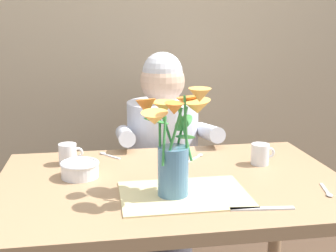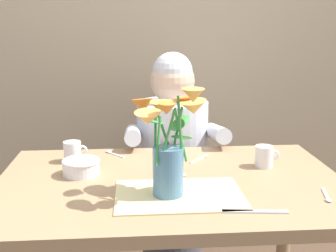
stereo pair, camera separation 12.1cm
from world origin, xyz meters
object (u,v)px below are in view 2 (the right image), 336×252
at_px(flower_vase, 170,139).
at_px(coffee_cup, 264,156).
at_px(seated_person, 172,170).
at_px(dinner_knife, 255,212).
at_px(ceramic_bowl, 81,167).
at_px(ceramic_mug, 73,152).

bearing_deg(flower_vase, coffee_cup, 33.57).
xyz_separation_m(seated_person, dinner_knife, (0.16, -0.90, 0.18)).
relative_size(dinner_knife, coffee_cup, 2.04).
distance_m(seated_person, ceramic_bowl, 0.69).
distance_m(flower_vase, coffee_cup, 0.48).
bearing_deg(ceramic_mug, seated_person, 42.07).
bearing_deg(ceramic_bowl, ceramic_mug, 107.28).
bearing_deg(ceramic_bowl, coffee_cup, 2.99).
bearing_deg(seated_person, ceramic_bowl, -125.58).
distance_m(seated_person, dinner_knife, 0.93).
relative_size(seated_person, ceramic_mug, 12.20).
relative_size(seated_person, ceramic_bowl, 8.35).
relative_size(dinner_knife, ceramic_mug, 2.04).
height_order(coffee_cup, ceramic_mug, same).
bearing_deg(coffee_cup, ceramic_mug, 170.68).
xyz_separation_m(dinner_knife, ceramic_mug, (-0.58, 0.52, 0.04)).
bearing_deg(ceramic_mug, flower_vase, -46.87).
bearing_deg(flower_vase, seated_person, 84.20).
distance_m(seated_person, ceramic_mug, 0.61).
height_order(dinner_knife, coffee_cup, coffee_cup).
relative_size(ceramic_bowl, ceramic_mug, 1.46).
height_order(flower_vase, coffee_cup, flower_vase).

